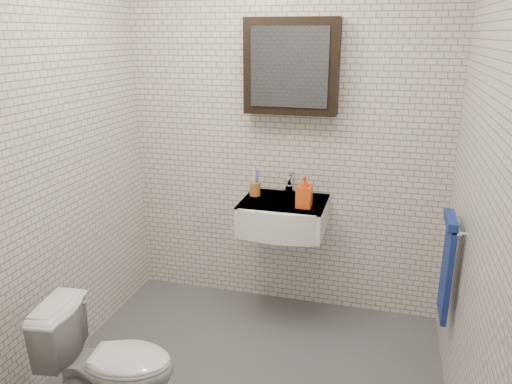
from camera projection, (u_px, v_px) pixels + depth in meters
ground at (244, 382)px, 2.84m from camera, size 2.20×2.00×0.01m
room_shell at (242, 128)px, 2.40m from camera, size 2.22×2.02×2.51m
washbasin at (282, 216)px, 3.27m from camera, size 0.55×0.50×0.20m
faucet at (289, 184)px, 3.41m from camera, size 0.06×0.20×0.15m
mirror_cabinet at (291, 67)px, 3.16m from camera, size 0.60×0.15×0.60m
towel_rail at (448, 263)px, 2.68m from camera, size 0.09×0.30×0.58m
toothbrush_cup at (255, 188)px, 3.38m from camera, size 0.09×0.09×0.20m
soap_bottle at (304, 191)px, 3.13m from camera, size 0.10×0.10×0.21m
toilet at (110, 364)px, 2.49m from camera, size 0.69×0.45×0.65m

